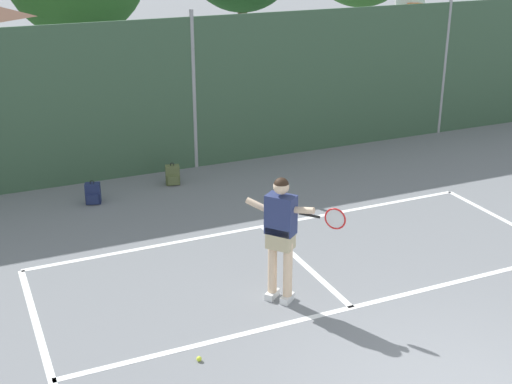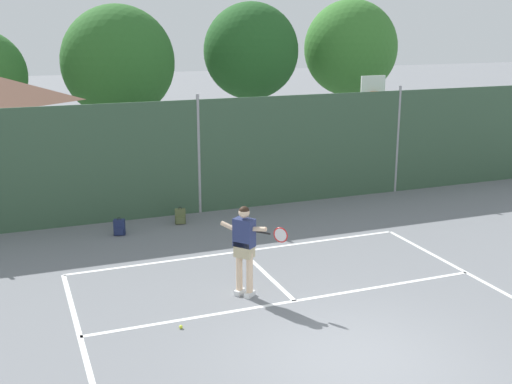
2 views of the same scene
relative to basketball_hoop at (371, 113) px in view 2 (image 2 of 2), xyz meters
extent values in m
plane|color=slate|center=(-6.51, -10.65, -2.31)|extent=(120.00, 120.00, 0.00)
cube|color=white|center=(-6.51, -5.15, -2.31)|extent=(8.20, 0.10, 0.01)
cube|color=white|center=(-6.51, -8.17, -2.31)|extent=(8.20, 0.10, 0.01)
cube|color=white|center=(-6.51, -6.69, -2.31)|extent=(0.10, 2.97, 0.01)
cube|color=#38563D|center=(-6.51, -1.65, -0.70)|extent=(26.00, 0.05, 3.22)
cylinder|color=#99999E|center=(-6.51, -1.65, -0.63)|extent=(0.09, 0.09, 3.37)
cylinder|color=#99999E|center=(-0.01, -1.65, -0.63)|extent=(0.09, 0.09, 3.37)
cylinder|color=#9E9EA3|center=(0.00, 0.06, -0.79)|extent=(0.12, 0.12, 3.05)
cube|color=white|center=(0.00, -0.04, 0.94)|extent=(0.90, 0.06, 0.60)
torus|color=#D85919|center=(0.00, -0.31, 0.72)|extent=(0.48, 0.48, 0.02)
cylinder|color=brown|center=(-6.83, 9.06, -1.51)|extent=(0.36, 0.36, 1.60)
ellipsoid|color=#2D6628|center=(-6.83, 9.06, 1.31)|extent=(4.74, 4.27, 4.74)
cylinder|color=brown|center=(-0.86, 9.06, -1.24)|extent=(0.36, 0.36, 2.14)
ellipsoid|color=#235623|center=(-0.86, 9.06, 1.66)|extent=(4.32, 3.89, 4.32)
cylinder|color=brown|center=(4.23, 9.06, -1.26)|extent=(0.36, 0.36, 2.10)
ellipsoid|color=#38752D|center=(4.23, 9.06, 1.72)|extent=(4.54, 4.08, 4.54)
cube|color=silver|center=(-7.41, -7.46, -2.26)|extent=(0.28, 0.26, 0.10)
cube|color=silver|center=(-7.26, -7.65, -2.26)|extent=(0.28, 0.26, 0.10)
cylinder|color=beige|center=(-7.41, -7.46, -1.80)|extent=(0.13, 0.13, 0.82)
cylinder|color=beige|center=(-7.26, -7.65, -1.80)|extent=(0.13, 0.13, 0.82)
cube|color=tan|center=(-7.33, -7.56, -1.33)|extent=(0.41, 0.43, 0.32)
cube|color=navy|center=(-7.33, -7.56, -0.99)|extent=(0.44, 0.46, 0.56)
sphere|color=beige|center=(-7.33, -7.56, -0.58)|extent=(0.22, 0.22, 0.22)
sphere|color=black|center=(-7.33, -7.56, -0.56)|extent=(0.21, 0.21, 0.21)
cylinder|color=beige|center=(-7.19, -7.70, -0.89)|extent=(0.42, 0.49, 0.17)
cylinder|color=beige|center=(-7.51, -7.34, -0.94)|extent=(0.39, 0.45, 0.22)
cylinder|color=black|center=(-7.04, -7.84, -0.94)|extent=(0.22, 0.26, 0.04)
torus|color=red|center=(-6.79, -8.08, -0.94)|extent=(0.21, 0.25, 0.30)
cylinder|color=silver|center=(-6.79, -8.08, -0.94)|extent=(0.17, 0.21, 0.26)
sphere|color=#CCE033|center=(-8.89, -8.51, -2.28)|extent=(0.07, 0.07, 0.07)
cube|color=navy|center=(-9.00, -2.84, -2.11)|extent=(0.32, 0.26, 0.40)
cube|color=navy|center=(-9.04, -2.95, -2.19)|extent=(0.23, 0.13, 0.18)
torus|color=black|center=(-9.00, -2.84, -1.89)|extent=(0.09, 0.04, 0.09)
cube|color=#566038|center=(-7.31, -2.47, -2.11)|extent=(0.31, 0.23, 0.40)
cube|color=#566038|center=(-7.33, -2.59, -2.19)|extent=(0.23, 0.10, 0.18)
torus|color=black|center=(-7.31, -2.47, -1.89)|extent=(0.09, 0.03, 0.09)
camera|label=1|loc=(-11.21, -15.43, 2.78)|focal=49.21mm
camera|label=2|loc=(-11.47, -18.83, 3.02)|focal=45.56mm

